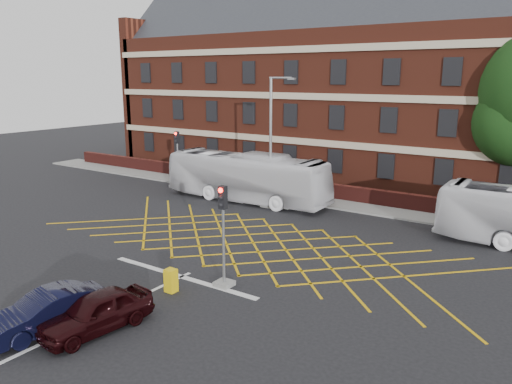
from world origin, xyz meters
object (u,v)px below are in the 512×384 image
Objects in this scene: traffic_light_far at (178,163)px; street_lamp at (271,164)px; car_maroon at (96,312)px; direction_signs at (190,164)px; utility_cabinet at (171,280)px; bus_left at (246,177)px; traffic_light_near at (224,246)px; car_navy at (48,311)px.

street_lamp is at bearing -9.49° from traffic_light_far.
direction_signs reaches higher than car_maroon.
street_lamp is 14.37m from utility_cabinet.
bus_left is 3.03× the size of car_maroon.
street_lamp is 3.85× the size of direction_signs.
traffic_light_near reaches higher than direction_signs.
traffic_light_near is at bearing -66.06° from street_lamp.
car_navy is at bearing -81.91° from street_lamp.
utility_cabinet is at bearing 99.36° from car_maroon.
traffic_light_near reaches higher than bus_left.
utility_cabinet is at bearing -74.09° from street_lamp.
street_lamp is at bearing -18.57° from direction_signs.
traffic_light_far is at bearing 170.51° from street_lamp.
car_maroon is 0.47× the size of street_lamp.
traffic_light_far is 1.94× the size of direction_signs.
street_lamp reaches higher than traffic_light_far.
street_lamp reaches higher than bus_left.
direction_signs is at bearing 98.60° from traffic_light_far.
street_lamp is at bearing 113.94° from traffic_light_near.
car_maroon is 5.64m from traffic_light_near.
traffic_light_far is (-15.19, 13.63, 0.00)m from traffic_light_near.
street_lamp is at bearing 110.86° from car_maroon.
traffic_light_far is 20.59m from utility_cabinet.
traffic_light_near is (2.72, 6.29, 1.08)m from car_navy.
direction_signs is (-12.73, 21.67, 0.69)m from car_navy.
car_navy is 18.58m from street_lamp.
traffic_light_near is 2.53m from utility_cabinet.
bus_left is 8.38m from direction_signs.
bus_left is at bearing 114.32° from car_navy.
direction_signs is at bearing 68.38° from bus_left.
car_navy is 0.49× the size of street_lamp.
utility_cabinet is at bearing -131.11° from traffic_light_near.
car_navy is at bearing -166.07° from bus_left.
bus_left is 2.83× the size of traffic_light_near.
bus_left is 5.49× the size of direction_signs.
traffic_light_far reaches higher than utility_cabinet.
bus_left is at bearing -9.21° from traffic_light_far.
traffic_light_near is at bearing -41.91° from traffic_light_far.
utility_cabinet is (1.29, 4.64, -0.21)m from car_navy.
utility_cabinet is (-0.09, 3.73, -0.20)m from car_maroon.
car_navy is 4.82m from utility_cabinet.
traffic_light_near and traffic_light_far have the same top height.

